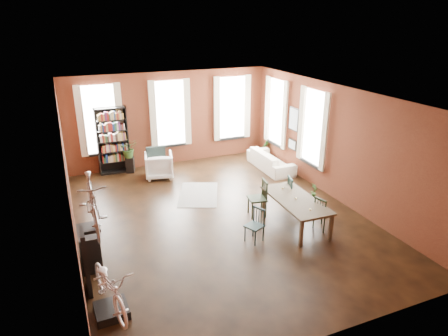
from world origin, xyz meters
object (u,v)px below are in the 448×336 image
dining_chair_b (257,198)px  white_armchair (159,164)px  dining_chair_d (296,194)px  console_table (90,248)px  bookshelf (113,141)px  dining_table (295,212)px  dining_chair_a (254,226)px  bicycle_floor (107,267)px  bike_trainer (112,311)px  cream_sofa (271,157)px  plant_stand (130,165)px  dining_chair_c (324,213)px

dining_chair_b → white_armchair: dining_chair_b is taller
dining_chair_d → console_table: bearing=111.4°
bookshelf → console_table: size_ratio=2.75×
dining_table → dining_chair_a: bearing=-164.0°
bookshelf → dining_chair_a: bearing=-67.9°
dining_table → dining_chair_d: dining_chair_d is taller
bicycle_floor → dining_chair_b: bearing=19.8°
dining_chair_a → bookshelf: bookshelf is taller
white_armchair → console_table: (-2.53, -4.23, -0.04)m
white_armchair → bike_trainer: bearing=80.2°
cream_sofa → plant_stand: size_ratio=3.94×
dining_chair_a → console_table: dining_chair_a is taller
dining_chair_a → white_armchair: 4.85m
dining_chair_d → console_table: (-5.34, -0.50, -0.07)m
dining_table → plant_stand: size_ratio=3.91×
dining_chair_a → dining_chair_c: bearing=61.2°
bike_trainer → console_table: (-0.18, 1.72, 0.32)m
bookshelf → white_armchair: 1.71m
dining_table → dining_chair_d: (0.45, 0.67, 0.12)m
dining_chair_d → bike_trainer: dining_chair_d is taller
dining_table → dining_chair_b: dining_chair_b is taller
dining_chair_d → bicycle_floor: bearing=129.5°
console_table → bike_trainer: bearing=-84.2°
dining_table → plant_stand: (-3.14, 5.19, -0.09)m
dining_chair_b → bike_trainer: 4.71m
dining_chair_a → bookshelf: (-2.31, 5.70, 0.70)m
dining_chair_a → dining_chair_d: bearing=95.0°
plant_stand → bicycle_floor: 6.96m
bicycle_floor → dining_chair_c: bearing=1.5°
dining_chair_b → dining_table: bearing=48.6°
dining_chair_b → bike_trainer: size_ratio=1.73×
dining_chair_d → white_armchair: (-2.81, 3.73, -0.03)m
plant_stand → dining_chair_a: bearing=-71.5°
dining_chair_c → cream_sofa: size_ratio=0.41×
bike_trainer → plant_stand: 6.92m
dining_chair_b → console_table: 4.28m
dining_chair_d → bicycle_floor: 5.63m
bicycle_floor → plant_stand: bearing=66.7°
dining_chair_c → bike_trainer: 5.36m
bookshelf → bike_trainer: (-1.10, -6.92, -1.02)m
bookshelf → white_armchair: (1.25, -0.97, -0.66)m
dining_chair_d → bike_trainer: (-5.16, -2.23, -0.39)m
cream_sofa → plant_stand: bearing=71.3°
white_armchair → dining_chair_b: bearing=127.1°
dining_table → bike_trainer: (-4.71, -1.56, -0.27)m
bike_trainer → bicycle_floor: 0.91m
bicycle_floor → bookshelf: bearing=70.6°
white_armchair → bike_trainer: (-2.35, -5.96, -0.36)m
dining_chair_b → dining_chair_d: dining_chair_b is taller
dining_chair_d → white_armchair: size_ratio=1.07×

